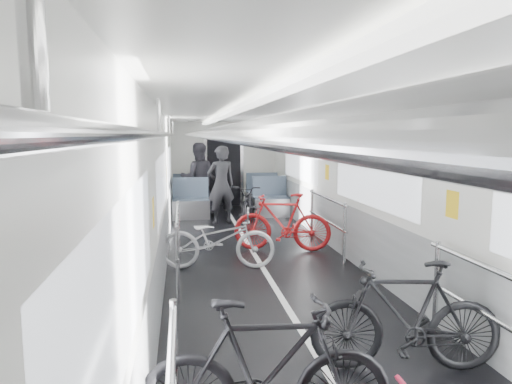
# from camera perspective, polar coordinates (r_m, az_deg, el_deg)

# --- Properties ---
(car_shell) EXTENTS (3.02, 14.01, 2.41)m
(car_shell) POSITION_cam_1_polar(r_m,az_deg,el_deg) (8.07, -0.63, 0.64)
(car_shell) COLOR black
(car_shell) RESTS_ON ground
(bike_left_mid) EXTENTS (1.71, 0.63, 1.00)m
(bike_left_mid) POSITION_cam_1_polar(r_m,az_deg,el_deg) (3.21, 1.33, -21.57)
(bike_left_mid) COLOR black
(bike_left_mid) RESTS_ON floor
(bike_left_far) EXTENTS (1.81, 0.84, 0.92)m
(bike_left_far) POSITION_cam_1_polar(r_m,az_deg,el_deg) (7.04, -4.81, -5.88)
(bike_left_far) COLOR #BBBBC0
(bike_left_far) RESTS_ON floor
(bike_right_near) EXTENTS (1.70, 0.77, 0.99)m
(bike_right_near) POSITION_cam_1_polar(r_m,az_deg,el_deg) (4.28, 18.20, -14.49)
(bike_right_near) COLOR black
(bike_right_near) RESTS_ON floor
(bike_right_far) EXTENTS (1.78, 0.93, 1.03)m
(bike_right_far) POSITION_cam_1_polar(r_m,az_deg,el_deg) (8.07, 3.29, -3.77)
(bike_right_far) COLOR #B31618
(bike_right_far) RESTS_ON floor
(bike_aisle) EXTENTS (1.01, 1.84, 0.91)m
(bike_aisle) POSITION_cam_1_polar(r_m,az_deg,el_deg) (10.54, -0.92, -1.49)
(bike_aisle) COLOR black
(bike_aisle) RESTS_ON floor
(person_standing) EXTENTS (0.75, 0.59, 1.80)m
(person_standing) POSITION_cam_1_polar(r_m,az_deg,el_deg) (10.51, -4.40, 0.90)
(person_standing) COLOR black
(person_standing) RESTS_ON floor
(person_seated) EXTENTS (0.90, 0.71, 1.84)m
(person_seated) POSITION_cam_1_polar(r_m,az_deg,el_deg) (11.90, -7.25, 1.70)
(person_seated) COLOR #28262D
(person_seated) RESTS_ON floor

